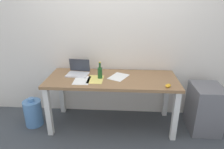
{
  "coord_description": "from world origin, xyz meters",
  "views": [
    {
      "loc": [
        0.15,
        -2.48,
        1.78
      ],
      "look_at": [
        0.0,
        0.0,
        0.81
      ],
      "focal_mm": 30.98,
      "sensor_mm": 36.0,
      "label": 1
    }
  ],
  "objects_px": {
    "beer_bottle": "(100,72)",
    "filing_cabinet": "(205,108)",
    "computer_mouse": "(168,86)",
    "water_cooler_jug": "(33,113)",
    "desk": "(112,84)",
    "laptop_left": "(78,71)"
  },
  "relations": [
    {
      "from": "desk",
      "to": "beer_bottle",
      "type": "bearing_deg",
      "value": -172.48
    },
    {
      "from": "desk",
      "to": "laptop_left",
      "type": "height_order",
      "value": "laptop_left"
    },
    {
      "from": "desk",
      "to": "laptop_left",
      "type": "bearing_deg",
      "value": 167.44
    },
    {
      "from": "filing_cabinet",
      "to": "beer_bottle",
      "type": "bearing_deg",
      "value": 179.6
    },
    {
      "from": "computer_mouse",
      "to": "filing_cabinet",
      "type": "bearing_deg",
      "value": 50.53
    },
    {
      "from": "laptop_left",
      "to": "computer_mouse",
      "type": "relative_size",
      "value": 3.22
    },
    {
      "from": "laptop_left",
      "to": "water_cooler_jug",
      "type": "bearing_deg",
      "value": -163.87
    },
    {
      "from": "desk",
      "to": "filing_cabinet",
      "type": "relative_size",
      "value": 2.67
    },
    {
      "from": "desk",
      "to": "laptop_left",
      "type": "distance_m",
      "value": 0.53
    },
    {
      "from": "computer_mouse",
      "to": "water_cooler_jug",
      "type": "bearing_deg",
      "value": -154.7
    },
    {
      "from": "desk",
      "to": "computer_mouse",
      "type": "bearing_deg",
      "value": -19.36
    },
    {
      "from": "desk",
      "to": "filing_cabinet",
      "type": "xyz_separation_m",
      "value": [
        1.32,
        -0.03,
        -0.32
      ]
    },
    {
      "from": "laptop_left",
      "to": "filing_cabinet",
      "type": "bearing_deg",
      "value": -4.5
    },
    {
      "from": "beer_bottle",
      "to": "water_cooler_jug",
      "type": "bearing_deg",
      "value": -176.46
    },
    {
      "from": "desk",
      "to": "computer_mouse",
      "type": "height_order",
      "value": "computer_mouse"
    },
    {
      "from": "laptop_left",
      "to": "filing_cabinet",
      "type": "relative_size",
      "value": 0.48
    },
    {
      "from": "beer_bottle",
      "to": "filing_cabinet",
      "type": "bearing_deg",
      "value": -0.4
    },
    {
      "from": "computer_mouse",
      "to": "water_cooler_jug",
      "type": "relative_size",
      "value": 0.23
    },
    {
      "from": "laptop_left",
      "to": "computer_mouse",
      "type": "xyz_separation_m",
      "value": [
        1.22,
        -0.36,
        -0.03
      ]
    },
    {
      "from": "beer_bottle",
      "to": "water_cooler_jug",
      "type": "relative_size",
      "value": 0.53
    },
    {
      "from": "beer_bottle",
      "to": "desk",
      "type": "bearing_deg",
      "value": 7.52
    },
    {
      "from": "beer_bottle",
      "to": "filing_cabinet",
      "type": "distance_m",
      "value": 1.56
    }
  ]
}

